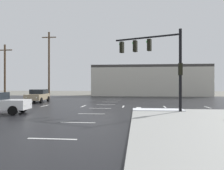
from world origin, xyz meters
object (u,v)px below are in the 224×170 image
traffic_signal_mast (157,56)px  utility_pole_distant (49,64)px  utility_pole_far (5,71)px  sedan_tan (38,95)px

traffic_signal_mast → utility_pole_distant: 21.55m
utility_pole_far → utility_pole_distant: (5.82, 2.18, 1.10)m
sedan_tan → utility_pole_far: (-7.03, 4.55, 3.37)m
sedan_tan → utility_pole_far: 9.03m
traffic_signal_mast → utility_pole_far: (-20.76, 13.32, -0.22)m
utility_pole_far → sedan_tan: bearing=-32.9°
utility_pole_far → utility_pole_distant: bearing=20.6°
utility_pole_far → utility_pole_distant: 6.31m
sedan_tan → utility_pole_distant: size_ratio=0.46×
sedan_tan → utility_pole_far: size_ratio=0.58×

